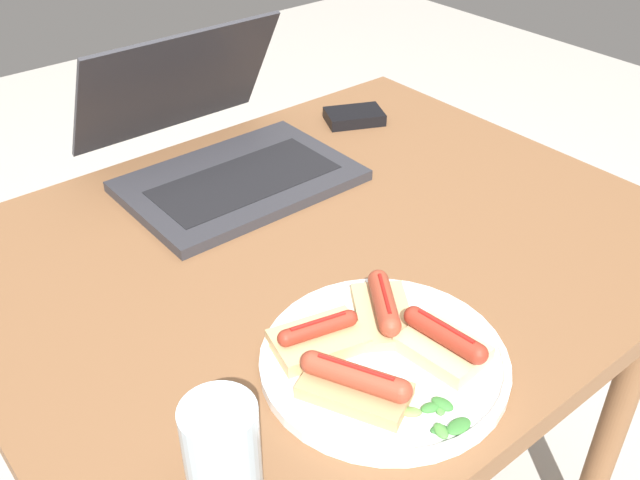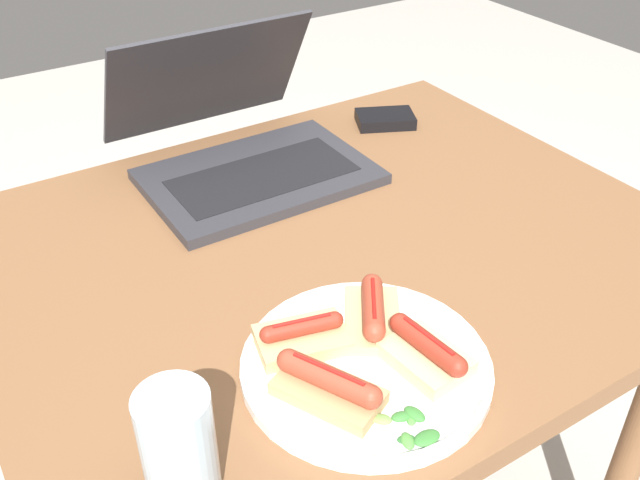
# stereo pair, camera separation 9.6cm
# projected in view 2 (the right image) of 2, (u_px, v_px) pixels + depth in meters

# --- Properties ---
(desk) EXTENTS (1.02, 0.83, 0.76)m
(desk) POSITION_uv_depth(u_px,v_px,m) (333.00, 292.00, 1.12)
(desk) COLOR brown
(desk) RESTS_ON ground_plane
(laptop) EXTENTS (0.37, 0.38, 0.23)m
(laptop) POSITION_uv_depth(u_px,v_px,m) (243.00, 147.00, 1.22)
(laptop) COLOR #2D2D33
(laptop) RESTS_ON desk
(plate) EXTENTS (0.30, 0.30, 0.02)m
(plate) POSITION_uv_depth(u_px,v_px,m) (366.00, 364.00, 0.84)
(plate) COLOR white
(plate) RESTS_ON desk
(sausage_toast_left) EXTENTS (0.12, 0.13, 0.04)m
(sausage_toast_left) POSITION_uv_depth(u_px,v_px,m) (373.00, 313.00, 0.88)
(sausage_toast_left) COLOR tan
(sausage_toast_left) RESTS_ON plate
(sausage_toast_middle) EXTENTS (0.11, 0.13, 0.05)m
(sausage_toast_middle) POSITION_uv_depth(u_px,v_px,m) (328.00, 386.00, 0.78)
(sausage_toast_middle) COLOR tan
(sausage_toast_middle) RESTS_ON plate
(sausage_toast_right) EXTENTS (0.08, 0.12, 0.05)m
(sausage_toast_right) POSITION_uv_depth(u_px,v_px,m) (427.00, 353.00, 0.82)
(sausage_toast_right) COLOR #D6B784
(sausage_toast_right) RESTS_ON plate
(sausage_toast_extra) EXTENTS (0.12, 0.09, 0.04)m
(sausage_toast_extra) POSITION_uv_depth(u_px,v_px,m) (302.00, 336.00, 0.85)
(sausage_toast_extra) COLOR tan
(sausage_toast_extra) RESTS_ON plate
(salad_pile) EXTENTS (0.06, 0.07, 0.01)m
(salad_pile) POSITION_uv_depth(u_px,v_px,m) (410.00, 426.00, 0.75)
(salad_pile) COLOR #709E4C
(salad_pile) RESTS_ON plate
(drinking_glass) EXTENTS (0.07, 0.07, 0.13)m
(drinking_glass) POSITION_uv_depth(u_px,v_px,m) (178.00, 447.00, 0.67)
(drinking_glass) COLOR silver
(drinking_glass) RESTS_ON desk
(external_drive) EXTENTS (0.13, 0.11, 0.02)m
(external_drive) POSITION_uv_depth(u_px,v_px,m) (385.00, 119.00, 1.39)
(external_drive) COLOR black
(external_drive) RESTS_ON desk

